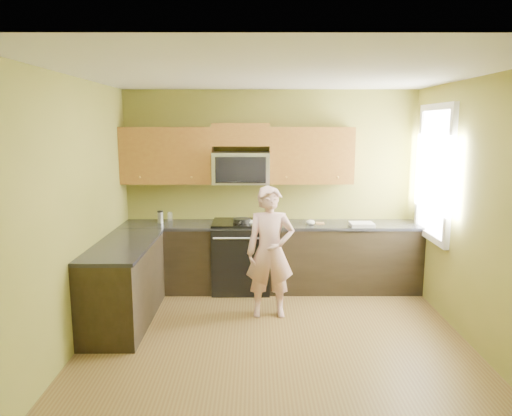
{
  "coord_description": "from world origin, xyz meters",
  "views": [
    {
      "loc": [
        -0.22,
        -4.6,
        2.23
      ],
      "look_at": [
        -0.2,
        1.3,
        1.2
      ],
      "focal_mm": 33.56,
      "sensor_mm": 36.0,
      "label": 1
    }
  ],
  "objects_px": {
    "stove": "(241,256)",
    "butter_tub": "(274,226)",
    "frying_pan": "(242,222)",
    "woman": "(270,252)",
    "microwave": "(241,183)",
    "travel_mug": "(161,223)"
  },
  "relations": [
    {
      "from": "stove",
      "to": "microwave",
      "type": "xyz_separation_m",
      "value": [
        0.0,
        0.12,
        0.97
      ]
    },
    {
      "from": "frying_pan",
      "to": "travel_mug",
      "type": "relative_size",
      "value": 2.49
    },
    {
      "from": "microwave",
      "to": "travel_mug",
      "type": "bearing_deg",
      "value": -176.55
    },
    {
      "from": "stove",
      "to": "microwave",
      "type": "relative_size",
      "value": 1.25
    },
    {
      "from": "woman",
      "to": "travel_mug",
      "type": "xyz_separation_m",
      "value": [
        -1.45,
        0.95,
        0.15
      ]
    },
    {
      "from": "microwave",
      "to": "travel_mug",
      "type": "relative_size",
      "value": 4.55
    },
    {
      "from": "microwave",
      "to": "butter_tub",
      "type": "xyz_separation_m",
      "value": [
        0.44,
        -0.27,
        -0.53
      ]
    },
    {
      "from": "stove",
      "to": "microwave",
      "type": "height_order",
      "value": "microwave"
    },
    {
      "from": "stove",
      "to": "woman",
      "type": "distance_m",
      "value": 1.01
    },
    {
      "from": "stove",
      "to": "butter_tub",
      "type": "xyz_separation_m",
      "value": [
        0.44,
        -0.14,
        0.45
      ]
    },
    {
      "from": "microwave",
      "to": "stove",
      "type": "bearing_deg",
      "value": -90.0
    },
    {
      "from": "stove",
      "to": "travel_mug",
      "type": "relative_size",
      "value": 5.69
    },
    {
      "from": "microwave",
      "to": "butter_tub",
      "type": "relative_size",
      "value": 5.64
    },
    {
      "from": "butter_tub",
      "to": "travel_mug",
      "type": "xyz_separation_m",
      "value": [
        -1.53,
        0.2,
        0.0
      ]
    },
    {
      "from": "butter_tub",
      "to": "travel_mug",
      "type": "bearing_deg",
      "value": 172.54
    },
    {
      "from": "frying_pan",
      "to": "woman",
      "type": "bearing_deg",
      "value": -60.85
    },
    {
      "from": "travel_mug",
      "to": "butter_tub",
      "type": "bearing_deg",
      "value": -7.46
    },
    {
      "from": "stove",
      "to": "frying_pan",
      "type": "xyz_separation_m",
      "value": [
        0.01,
        -0.05,
        0.47
      ]
    },
    {
      "from": "woman",
      "to": "butter_tub",
      "type": "height_order",
      "value": "woman"
    },
    {
      "from": "frying_pan",
      "to": "butter_tub",
      "type": "xyz_separation_m",
      "value": [
        0.43,
        -0.1,
        -0.03
      ]
    },
    {
      "from": "frying_pan",
      "to": "microwave",
      "type": "bearing_deg",
      "value": 101.28
    },
    {
      "from": "microwave",
      "to": "woman",
      "type": "distance_m",
      "value": 1.28
    }
  ]
}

